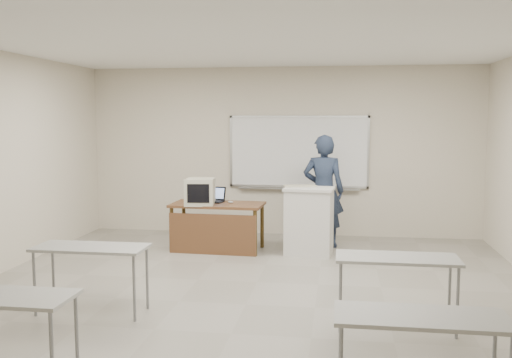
% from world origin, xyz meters
% --- Properties ---
extents(floor, '(7.00, 8.00, 0.01)m').
position_xyz_m(floor, '(0.00, 0.00, -0.01)').
color(floor, gray).
rests_on(floor, ground).
extents(whiteboard, '(2.48, 0.10, 1.31)m').
position_xyz_m(whiteboard, '(0.30, 3.97, 1.48)').
color(whiteboard, white).
rests_on(whiteboard, floor).
extents(student_desks, '(4.40, 2.20, 0.73)m').
position_xyz_m(student_desks, '(-0.00, -1.35, 0.67)').
color(student_desks, gray).
rests_on(student_desks, floor).
extents(instructor_desk, '(1.45, 0.72, 0.75)m').
position_xyz_m(instructor_desk, '(-0.88, 2.49, 0.55)').
color(instructor_desk, brown).
rests_on(instructor_desk, floor).
extents(podium, '(0.74, 0.54, 1.04)m').
position_xyz_m(podium, '(0.57, 2.50, 0.52)').
color(podium, beige).
rests_on(podium, floor).
extents(crt_monitor, '(0.44, 0.49, 0.42)m').
position_xyz_m(crt_monitor, '(-1.13, 2.48, 0.95)').
color(crt_monitor, '#B3AE96').
rests_on(crt_monitor, instructor_desk).
extents(laptop, '(0.32, 0.29, 0.24)m').
position_xyz_m(laptop, '(-0.98, 2.75, 0.81)').
color(laptop, black).
rests_on(laptop, instructor_desk).
extents(mouse, '(0.10, 0.08, 0.03)m').
position_xyz_m(mouse, '(-0.68, 2.65, 0.77)').
color(mouse, '#A8A9AF').
rests_on(mouse, instructor_desk).
extents(keyboard, '(0.52, 0.29, 0.03)m').
position_xyz_m(keyboard, '(0.42, 2.58, 1.05)').
color(keyboard, '#B3AE96').
rests_on(keyboard, podium).
extents(presenter, '(0.70, 0.49, 1.83)m').
position_xyz_m(presenter, '(0.77, 3.09, 0.92)').
color(presenter, black).
rests_on(presenter, floor).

